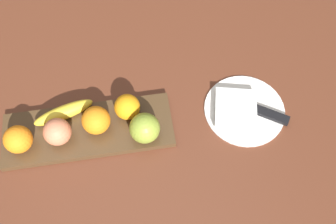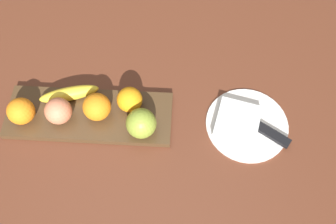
{
  "view_description": "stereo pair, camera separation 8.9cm",
  "coord_description": "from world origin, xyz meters",
  "px_view_note": "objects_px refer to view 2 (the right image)",
  "views": [
    {
      "loc": [
        -0.16,
        0.4,
        0.83
      ],
      "look_at": [
        -0.23,
        -0.02,
        0.05
      ],
      "focal_mm": 38.5,
      "sensor_mm": 36.0,
      "label": 1
    },
    {
      "loc": [
        -0.25,
        0.4,
        0.83
      ],
      "look_at": [
        -0.23,
        -0.02,
        0.05
      ],
      "focal_mm": 38.5,
      "sensor_mm": 36.0,
      "label": 2
    }
  ],
  "objects_px": {
    "banana": "(69,94)",
    "orange_near_apple": "(21,111)",
    "dinner_plate": "(247,124)",
    "knife": "(267,132)",
    "fruit_tray": "(89,115)",
    "apple": "(141,123)",
    "folded_napkin": "(238,121)",
    "orange_near_banana": "(130,100)",
    "orange_center": "(97,107)",
    "peach": "(58,111)"
  },
  "relations": [
    {
      "from": "orange_center",
      "to": "knife",
      "type": "distance_m",
      "value": 0.43
    },
    {
      "from": "banana",
      "to": "peach",
      "type": "bearing_deg",
      "value": 61.91
    },
    {
      "from": "banana",
      "to": "dinner_plate",
      "type": "bearing_deg",
      "value": 157.87
    },
    {
      "from": "peach",
      "to": "dinner_plate",
      "type": "xyz_separation_m",
      "value": [
        -0.47,
        -0.01,
        -0.05
      ]
    },
    {
      "from": "orange_near_banana",
      "to": "dinner_plate",
      "type": "xyz_separation_m",
      "value": [
        -0.3,
        0.03,
        -0.05
      ]
    },
    {
      "from": "apple",
      "to": "folded_napkin",
      "type": "height_order",
      "value": "apple"
    },
    {
      "from": "banana",
      "to": "peach",
      "type": "relative_size",
      "value": 2.27
    },
    {
      "from": "apple",
      "to": "folded_napkin",
      "type": "xyz_separation_m",
      "value": [
        -0.24,
        -0.04,
        -0.04
      ]
    },
    {
      "from": "fruit_tray",
      "to": "orange_center",
      "type": "height_order",
      "value": "orange_center"
    },
    {
      "from": "orange_center",
      "to": "dinner_plate",
      "type": "distance_m",
      "value": 0.38
    },
    {
      "from": "orange_near_banana",
      "to": "orange_center",
      "type": "xyz_separation_m",
      "value": [
        0.08,
        0.03,
        0.0
      ]
    },
    {
      "from": "orange_near_banana",
      "to": "knife",
      "type": "bearing_deg",
      "value": 171.42
    },
    {
      "from": "banana",
      "to": "orange_center",
      "type": "relative_size",
      "value": 2.18
    },
    {
      "from": "banana",
      "to": "orange_center",
      "type": "height_order",
      "value": "orange_center"
    },
    {
      "from": "fruit_tray",
      "to": "orange_near_apple",
      "type": "relative_size",
      "value": 6.29
    },
    {
      "from": "peach",
      "to": "knife",
      "type": "bearing_deg",
      "value": 178.9
    },
    {
      "from": "folded_napkin",
      "to": "orange_near_banana",
      "type": "bearing_deg",
      "value": -5.93
    },
    {
      "from": "banana",
      "to": "orange_near_apple",
      "type": "xyz_separation_m",
      "value": [
        0.1,
        0.06,
        0.02
      ]
    },
    {
      "from": "orange_near_banana",
      "to": "fruit_tray",
      "type": "bearing_deg",
      "value": 15.23
    },
    {
      "from": "orange_near_banana",
      "to": "knife",
      "type": "height_order",
      "value": "orange_near_banana"
    },
    {
      "from": "apple",
      "to": "folded_napkin",
      "type": "distance_m",
      "value": 0.25
    },
    {
      "from": "banana",
      "to": "orange_near_banana",
      "type": "bearing_deg",
      "value": 157.49
    },
    {
      "from": "folded_napkin",
      "to": "orange_near_apple",
      "type": "bearing_deg",
      "value": 1.91
    },
    {
      "from": "banana",
      "to": "apple",
      "type": "bearing_deg",
      "value": 140.21
    },
    {
      "from": "banana",
      "to": "orange_near_banana",
      "type": "xyz_separation_m",
      "value": [
        -0.16,
        0.02,
        0.01
      ]
    },
    {
      "from": "orange_near_banana",
      "to": "orange_center",
      "type": "bearing_deg",
      "value": 18.86
    },
    {
      "from": "orange_near_banana",
      "to": "peach",
      "type": "xyz_separation_m",
      "value": [
        0.17,
        0.04,
        0.0
      ]
    },
    {
      "from": "peach",
      "to": "knife",
      "type": "height_order",
      "value": "peach"
    },
    {
      "from": "orange_near_banana",
      "to": "dinner_plate",
      "type": "distance_m",
      "value": 0.31
    },
    {
      "from": "orange_center",
      "to": "dinner_plate",
      "type": "height_order",
      "value": "orange_center"
    },
    {
      "from": "fruit_tray",
      "to": "knife",
      "type": "xyz_separation_m",
      "value": [
        -0.45,
        0.02,
        0.01
      ]
    },
    {
      "from": "fruit_tray",
      "to": "knife",
      "type": "relative_size",
      "value": 2.6
    },
    {
      "from": "peach",
      "to": "orange_near_banana",
      "type": "bearing_deg",
      "value": -166.06
    },
    {
      "from": "apple",
      "to": "knife",
      "type": "xyz_separation_m",
      "value": [
        -0.31,
        -0.01,
        -0.04
      ]
    },
    {
      "from": "banana",
      "to": "knife",
      "type": "xyz_separation_m",
      "value": [
        -0.51,
        0.07,
        -0.02
      ]
    },
    {
      "from": "apple",
      "to": "orange_near_banana",
      "type": "bearing_deg",
      "value": -62.08
    },
    {
      "from": "apple",
      "to": "dinner_plate",
      "type": "height_order",
      "value": "apple"
    },
    {
      "from": "banana",
      "to": "folded_napkin",
      "type": "relative_size",
      "value": 1.39
    },
    {
      "from": "orange_center",
      "to": "knife",
      "type": "relative_size",
      "value": 0.43
    },
    {
      "from": "orange_near_apple",
      "to": "dinner_plate",
      "type": "distance_m",
      "value": 0.57
    },
    {
      "from": "peach",
      "to": "knife",
      "type": "relative_size",
      "value": 0.41
    },
    {
      "from": "banana",
      "to": "orange_near_banana",
      "type": "height_order",
      "value": "orange_near_banana"
    },
    {
      "from": "fruit_tray",
      "to": "dinner_plate",
      "type": "xyz_separation_m",
      "value": [
        -0.41,
        0.0,
        -0.0
      ]
    },
    {
      "from": "dinner_plate",
      "to": "knife",
      "type": "relative_size",
      "value": 1.3
    },
    {
      "from": "banana",
      "to": "peach",
      "type": "height_order",
      "value": "peach"
    },
    {
      "from": "fruit_tray",
      "to": "apple",
      "type": "relative_size",
      "value": 5.68
    },
    {
      "from": "apple",
      "to": "peach",
      "type": "xyz_separation_m",
      "value": [
        0.21,
        -0.02,
        -0.0
      ]
    },
    {
      "from": "dinner_plate",
      "to": "knife",
      "type": "bearing_deg",
      "value": 153.17
    },
    {
      "from": "orange_near_apple",
      "to": "orange_center",
      "type": "distance_m",
      "value": 0.19
    },
    {
      "from": "folded_napkin",
      "to": "banana",
      "type": "bearing_deg",
      "value": -5.96
    }
  ]
}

